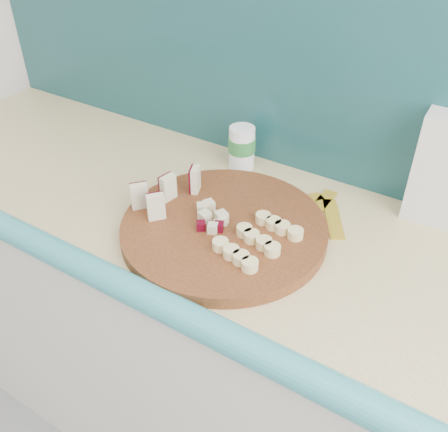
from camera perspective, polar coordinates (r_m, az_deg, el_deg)
kitchen_counter at (r=1.43m, az=4.16°, el=-16.19°), size 2.20×0.63×0.91m
backsplash at (r=1.22m, az=12.46°, el=14.82°), size 2.20×0.02×0.50m
cutting_board at (r=1.09m, az=-0.00°, el=-1.44°), size 0.53×0.53×0.03m
apple_wedges at (r=1.13m, az=-6.80°, el=2.75°), size 0.09×0.18×0.06m
apple_chunks at (r=1.09m, az=-1.09°, el=0.23°), size 0.07×0.08×0.02m
banana_slices at (r=1.02m, az=3.87°, el=-2.71°), size 0.14×0.18×0.02m
canister at (r=1.30m, az=2.05°, el=7.91°), size 0.07×0.07×0.11m
banana_peel at (r=1.19m, az=10.40°, el=0.78°), size 0.21×0.17×0.01m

